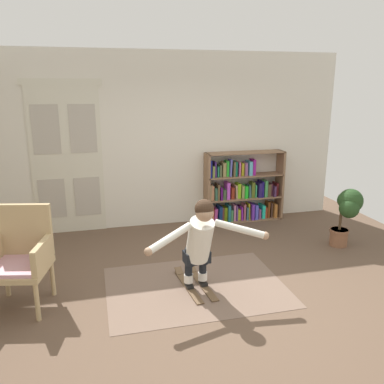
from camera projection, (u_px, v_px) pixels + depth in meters
ground_plane at (213, 293)px, 4.68m from camera, size 7.20×7.20×0.00m
back_wall at (169, 140)px, 6.74m from camera, size 6.00×0.10×2.90m
double_door at (67, 158)px, 6.35m from camera, size 1.22×0.05×2.45m
rug at (196, 286)px, 4.84m from camera, size 2.12×1.53×0.01m
bookshelf at (241, 192)px, 7.07m from camera, size 1.41×0.30×1.24m
wicker_chair at (20, 255)px, 4.32m from camera, size 0.71×0.71×1.10m
potted_plant at (347, 209)px, 5.92m from camera, size 0.43×0.40×0.88m
skis_pair at (195, 284)px, 4.86m from camera, size 0.35×0.88×0.07m
person_skier at (200, 239)px, 4.53m from camera, size 1.43×0.65×1.10m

